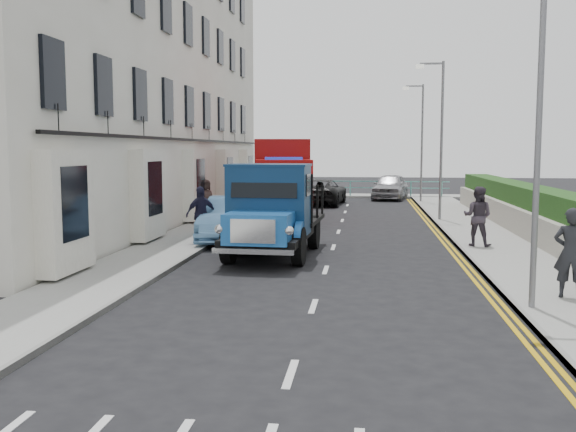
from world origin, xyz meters
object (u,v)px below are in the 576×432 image
at_px(red_lorry, 281,177).
at_px(pedestrian_east_near, 571,253).
at_px(lamp_mid, 439,131).
at_px(parked_car_front, 251,229).
at_px(bedford_lorry, 270,216).
at_px(lamp_near, 533,107).
at_px(lamp_far, 420,136).

relative_size(red_lorry, pedestrian_east_near, 3.83).
height_order(lamp_mid, parked_car_front, lamp_mid).
xyz_separation_m(lamp_mid, red_lorry, (-6.99, 0.17, -2.06)).
height_order(bedford_lorry, red_lorry, red_lorry).
bearing_deg(lamp_near, pedestrian_east_near, 39.32).
bearing_deg(bedford_lorry, pedestrian_east_near, -30.61).
distance_m(lamp_far, bedford_lorry, 21.48).
xyz_separation_m(bedford_lorry, red_lorry, (-1.10, 10.64, 0.68)).
relative_size(lamp_mid, pedestrian_east_near, 3.70).
bearing_deg(red_lorry, lamp_near, -76.35).
relative_size(lamp_near, lamp_far, 1.00).
bearing_deg(bedford_lorry, red_lorry, 98.78).
distance_m(bedford_lorry, red_lorry, 10.72).
relative_size(bedford_lorry, red_lorry, 0.81).
relative_size(lamp_far, red_lorry, 0.97).
relative_size(lamp_near, lamp_mid, 1.00).
bearing_deg(bedford_lorry, parked_car_front, 119.09).
xyz_separation_m(lamp_far, pedestrian_east_near, (1.10, -25.10, -2.93)).
bearing_deg(lamp_near, lamp_far, 90.00).
height_order(red_lorry, pedestrian_east_near, red_lorry).
height_order(lamp_near, pedestrian_east_near, lamp_near).
xyz_separation_m(lamp_near, bedford_lorry, (-5.90, 5.53, -2.74)).
bearing_deg(red_lorry, bedford_lorry, -93.85).
relative_size(red_lorry, parked_car_front, 1.91).
height_order(lamp_near, bedford_lorry, lamp_near).
bearing_deg(lamp_far, lamp_mid, -90.00).
distance_m(lamp_mid, red_lorry, 7.29).
distance_m(lamp_far, parked_car_front, 20.15).
relative_size(lamp_mid, red_lorry, 0.97).
distance_m(red_lorry, pedestrian_east_near, 17.31).
relative_size(lamp_far, parked_car_front, 1.84).
relative_size(lamp_far, pedestrian_east_near, 3.70).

